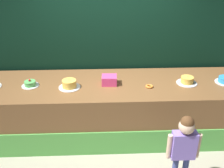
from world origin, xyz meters
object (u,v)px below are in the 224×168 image
at_px(pink_box, 109,80).
at_px(donut, 149,86).
at_px(cake_center, 69,84).
at_px(cake_left, 30,84).
at_px(cake_right, 187,80).
at_px(child_figure, 184,143).

height_order(pink_box, donut, pink_box).
bearing_deg(cake_center, cake_left, 172.76).
bearing_deg(donut, cake_right, 10.01).
xyz_separation_m(donut, cake_left, (-1.85, 0.12, 0.02)).
bearing_deg(donut, cake_left, 176.32).
relative_size(child_figure, cake_center, 3.27).
height_order(pink_box, cake_left, pink_box).
bearing_deg(pink_box, cake_left, -179.34).
height_order(donut, cake_left, cake_left).
relative_size(pink_box, cake_center, 0.70).
distance_m(pink_box, cake_center, 0.62).
relative_size(cake_center, cake_right, 1.03).
bearing_deg(cake_right, pink_box, 178.86).
bearing_deg(pink_box, child_figure, -53.81).
relative_size(donut, cake_center, 0.35).
height_order(child_figure, cake_right, child_figure).
xyz_separation_m(child_figure, cake_center, (-1.49, 1.11, 0.27)).
bearing_deg(cake_right, cake_center, -177.89).
xyz_separation_m(cake_left, cake_right, (2.46, -0.01, 0.01)).
xyz_separation_m(cake_left, cake_center, (0.62, -0.08, 0.02)).
bearing_deg(cake_center, cake_right, 2.11).
distance_m(donut, cake_right, 0.63).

